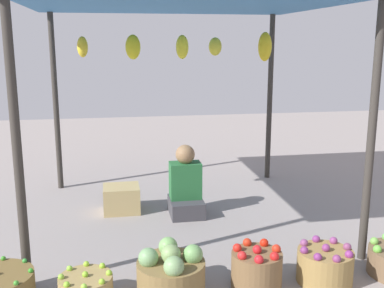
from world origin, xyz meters
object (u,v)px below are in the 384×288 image
at_px(vendor_person, 186,188).
at_px(basket_purple_onions, 325,265).
at_px(basket_red_tomatoes, 257,269).
at_px(wooden_crate_near_vendor, 122,199).
at_px(basket_cabbages, 171,274).

xyz_separation_m(vendor_person, basket_purple_onions, (0.85, -1.66, -0.16)).
xyz_separation_m(basket_red_tomatoes, basket_purple_onions, (0.56, -0.01, -0.01)).
bearing_deg(wooden_crate_near_vendor, basket_cabbages, -80.07).
distance_m(basket_red_tomatoes, wooden_crate_near_vendor, 2.10).
height_order(vendor_person, wooden_crate_near_vendor, vendor_person).
bearing_deg(vendor_person, basket_red_tomatoes, -79.97).
distance_m(basket_purple_onions, wooden_crate_near_vendor, 2.42).
height_order(basket_red_tomatoes, basket_purple_onions, basket_red_tomatoes).
bearing_deg(wooden_crate_near_vendor, basket_purple_onions, -50.29).
bearing_deg(basket_purple_onions, wooden_crate_near_vendor, 129.71).
relative_size(vendor_person, wooden_crate_near_vendor, 1.95).
relative_size(basket_cabbages, basket_purple_onions, 1.18).
height_order(basket_cabbages, basket_purple_onions, basket_cabbages).
relative_size(basket_red_tomatoes, basket_purple_onions, 0.90).
bearing_deg(wooden_crate_near_vendor, vendor_person, -15.89).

